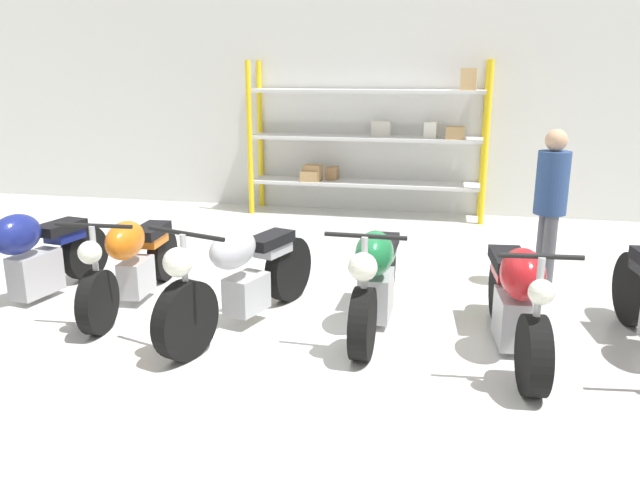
{
  "coord_description": "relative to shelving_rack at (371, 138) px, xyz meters",
  "views": [
    {
      "loc": [
        1.13,
        -4.98,
        2.2
      ],
      "look_at": [
        0.0,
        0.4,
        0.7
      ],
      "focal_mm": 35.0,
      "sensor_mm": 36.0,
      "label": 1
    }
  ],
  "objects": [
    {
      "name": "person_browsing",
      "position": [
        2.21,
        -3.04,
        -0.24
      ],
      "size": [
        0.38,
        0.38,
        1.65
      ],
      "rotation": [
        0.0,
        0.0,
        3.34
      ],
      "color": "#595960",
      "rests_on": "ground_plane"
    },
    {
      "name": "ground_plane",
      "position": [
        0.07,
        -4.55,
        -1.2
      ],
      "size": [
        30.0,
        30.0,
        0.0
      ],
      "primitive_type": "plane",
      "color": "silver"
    },
    {
      "name": "motorcycle_orange",
      "position": [
        -1.73,
        -4.32,
        -0.75
      ],
      "size": [
        0.68,
        2.0,
        0.96
      ],
      "rotation": [
        0.0,
        0.0,
        -1.51
      ],
      "color": "black",
      "rests_on": "ground_plane"
    },
    {
      "name": "motorcycle_silver",
      "position": [
        -0.53,
        -4.64,
        -0.74
      ],
      "size": [
        0.96,
        2.07,
        1.02
      ],
      "rotation": [
        0.0,
        0.0,
        -1.88
      ],
      "color": "black",
      "rests_on": "ground_plane"
    },
    {
      "name": "shelving_rack",
      "position": [
        0.0,
        0.0,
        0.0
      ],
      "size": [
        3.62,
        0.63,
        2.34
      ],
      "color": "yellow",
      "rests_on": "ground_plane"
    },
    {
      "name": "motorcycle_red",
      "position": [
        1.78,
        -4.65,
        -0.76
      ],
      "size": [
        0.56,
        1.96,
        1.01
      ],
      "rotation": [
        0.0,
        0.0,
        -1.48
      ],
      "color": "black",
      "rests_on": "ground_plane"
    },
    {
      "name": "motorcycle_green",
      "position": [
        0.61,
        -4.36,
        -0.76
      ],
      "size": [
        0.63,
        1.98,
        1.0
      ],
      "rotation": [
        0.0,
        0.0,
        -1.59
      ],
      "color": "black",
      "rests_on": "ground_plane"
    },
    {
      "name": "back_wall",
      "position": [
        0.07,
        0.37,
        0.6
      ],
      "size": [
        30.0,
        0.08,
        3.6
      ],
      "color": "silver",
      "rests_on": "ground_plane"
    },
    {
      "name": "motorcycle_blue",
      "position": [
        -2.74,
        -4.46,
        -0.75
      ],
      "size": [
        0.69,
        2.05,
        1.02
      ],
      "rotation": [
        0.0,
        0.0,
        -1.75
      ],
      "color": "black",
      "rests_on": "ground_plane"
    }
  ]
}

